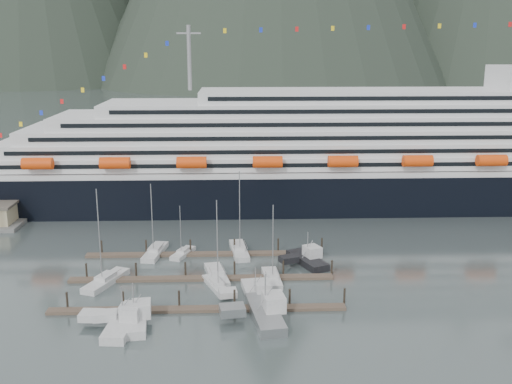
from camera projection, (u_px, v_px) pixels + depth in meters
ground at (229, 286)px, 106.31m from camera, size 1600.00×1600.00×0.00m
cruise_ship at (344, 160)px, 157.72m from camera, size 210.00×30.40×50.30m
dock_near at (198, 309)px, 96.42m from camera, size 48.18×2.28×3.20m
dock_mid at (202, 278)px, 109.03m from camera, size 48.18×2.28×3.20m
dock_far at (205, 254)px, 121.63m from camera, size 48.18×2.28×3.20m
sailboat_b at (106, 281)px, 107.15m from camera, size 7.03×11.64×18.28m
sailboat_c at (217, 276)px, 109.75m from camera, size 5.13×11.23×15.59m
sailboat_d at (216, 286)px, 105.25m from camera, size 5.55×9.72×11.90m
sailboat_e at (155, 252)px, 121.96m from camera, size 4.41×11.18×15.55m
sailboat_f at (183, 253)px, 121.47m from camera, size 4.88×7.97×10.99m
sailboat_g at (239, 251)px, 122.80m from camera, size 4.26×11.99×17.98m
sailboat_h at (272, 279)px, 108.35m from camera, size 3.40×9.56×15.03m
trawler_a at (122, 320)px, 91.00m from camera, size 9.52×13.15×7.09m
trawler_b at (133, 318)px, 91.69m from camera, size 8.90×11.66×7.35m
trawler_c at (254, 294)px, 100.68m from camera, size 8.95×12.57×6.21m
trawler_d at (264, 312)px, 93.46m from camera, size 10.50×14.12×8.19m
trawler_e at (307, 259)px, 116.76m from camera, size 9.65×11.42×7.09m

